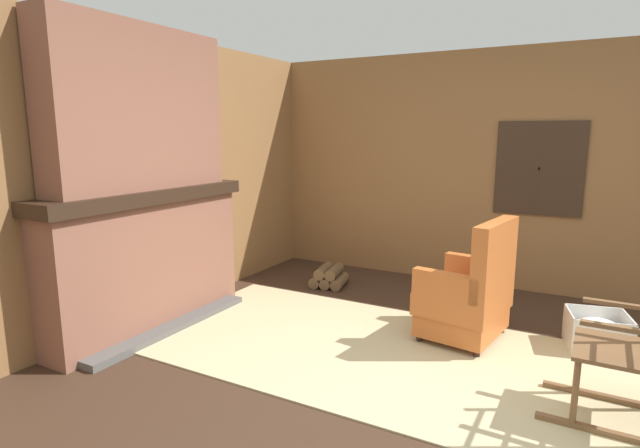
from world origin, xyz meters
TOP-DOWN VIEW (x-y plane):
  - ground_plane at (0.00, 0.00)m, footprint 14.00×14.00m
  - wood_panel_wall_left at (-2.65, 0.00)m, footprint 0.06×5.83m
  - wood_panel_wall_back at (0.01, 2.65)m, footprint 5.83×0.09m
  - fireplace_hearth at (-2.43, 0.00)m, footprint 0.56×1.97m
  - chimney_breast at (-2.44, 0.00)m, footprint 0.31×1.65m
  - area_rug at (-0.53, 0.44)m, footprint 3.66×1.86m
  - armchair at (0.04, 1.02)m, footprint 0.69×0.79m
  - rocking_chair at (1.09, 0.26)m, footprint 0.81×0.51m
  - firewood_stack at (-1.62, 1.76)m, footprint 0.43×0.43m
  - laundry_basket at (0.96, 1.31)m, footprint 0.50×0.47m
  - oil_lamp_vase at (-2.48, -0.59)m, footprint 0.10×0.10m
  - storage_case at (-2.48, 0.21)m, footprint 0.13×0.24m

SIDE VIEW (x-z plane):
  - ground_plane at x=0.00m, z-range 0.00..0.00m
  - area_rug at x=-0.53m, z-range 0.00..0.01m
  - firewood_stack at x=-1.62m, z-range -0.01..0.21m
  - laundry_basket at x=0.96m, z-range 0.00..0.29m
  - armchair at x=0.04m, z-range -0.13..0.87m
  - rocking_chair at x=1.09m, z-range -0.17..0.98m
  - fireplace_hearth at x=-2.43m, z-range 0.00..1.19m
  - storage_case at x=-2.48m, z-range 1.20..1.32m
  - wood_panel_wall_left at x=-2.65m, z-range 0.00..2.52m
  - wood_panel_wall_back at x=0.01m, z-range 0.00..2.52m
  - oil_lamp_vase at x=-2.48m, z-range 1.16..1.39m
  - chimney_breast at x=-2.44m, z-range 1.20..2.50m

